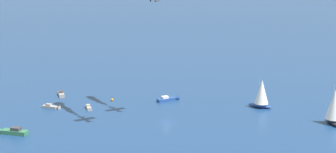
{
  "coord_description": "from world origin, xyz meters",
  "views": [
    {
      "loc": [
        -39.53,
        165.29,
        54.48
      ],
      "look_at": [
        -0.61,
        0.56,
        16.44
      ],
      "focal_mm": 54.79,
      "sensor_mm": 36.0,
      "label": 1
    }
  ],
  "objects_px": {
    "sailboat_far_port": "(262,93)",
    "marker_buoy": "(112,100)",
    "motorboat_inshore": "(10,131)",
    "motorboat_ahead": "(89,108)",
    "motorboat_trailing": "(61,95)",
    "motorboat_offshore": "(169,99)",
    "motorboat_far_stbd": "(52,107)",
    "sailboat_near_centre": "(334,106)"
  },
  "relations": [
    {
      "from": "motorboat_inshore",
      "to": "motorboat_offshore",
      "type": "distance_m",
      "value": 65.49
    },
    {
      "from": "sailboat_far_port",
      "to": "motorboat_offshore",
      "type": "relative_size",
      "value": 1.46
    },
    {
      "from": "motorboat_far_stbd",
      "to": "motorboat_inshore",
      "type": "xyz_separation_m",
      "value": [
        -0.03,
        30.31,
        0.27
      ]
    },
    {
      "from": "motorboat_offshore",
      "to": "motorboat_ahead",
      "type": "xyz_separation_m",
      "value": [
        26.73,
        18.73,
        -0.23
      ]
    },
    {
      "from": "sailboat_near_centre",
      "to": "marker_buoy",
      "type": "bearing_deg",
      "value": -7.37
    },
    {
      "from": "motorboat_inshore",
      "to": "marker_buoy",
      "type": "bearing_deg",
      "value": -111.95
    },
    {
      "from": "sailboat_near_centre",
      "to": "motorboat_ahead",
      "type": "height_order",
      "value": "sailboat_near_centre"
    },
    {
      "from": "motorboat_inshore",
      "to": "motorboat_ahead",
      "type": "xyz_separation_m",
      "value": [
        -13.9,
        -32.63,
        -0.34
      ]
    },
    {
      "from": "motorboat_ahead",
      "to": "motorboat_offshore",
      "type": "bearing_deg",
      "value": -144.98
    },
    {
      "from": "motorboat_inshore",
      "to": "motorboat_ahead",
      "type": "relative_size",
      "value": 1.73
    },
    {
      "from": "sailboat_far_port",
      "to": "sailboat_near_centre",
      "type": "bearing_deg",
      "value": 150.1
    },
    {
      "from": "motorboat_trailing",
      "to": "motorboat_ahead",
      "type": "relative_size",
      "value": 1.3
    },
    {
      "from": "motorboat_trailing",
      "to": "marker_buoy",
      "type": "bearing_deg",
      "value": 174.66
    },
    {
      "from": "motorboat_offshore",
      "to": "motorboat_ahead",
      "type": "distance_m",
      "value": 32.65
    },
    {
      "from": "motorboat_ahead",
      "to": "marker_buoy",
      "type": "distance_m",
      "value": 14.13
    },
    {
      "from": "motorboat_offshore",
      "to": "motorboat_ahead",
      "type": "relative_size",
      "value": 1.34
    },
    {
      "from": "sailboat_far_port",
      "to": "motorboat_far_stbd",
      "type": "relative_size",
      "value": 1.63
    },
    {
      "from": "marker_buoy",
      "to": "sailboat_far_port",
      "type": "bearing_deg",
      "value": -176.4
    },
    {
      "from": "sailboat_near_centre",
      "to": "motorboat_ahead",
      "type": "bearing_deg",
      "value": 1.6
    },
    {
      "from": "motorboat_trailing",
      "to": "motorboat_ahead",
      "type": "bearing_deg",
      "value": 139.83
    },
    {
      "from": "motorboat_far_stbd",
      "to": "marker_buoy",
      "type": "bearing_deg",
      "value": -139.81
    },
    {
      "from": "motorboat_offshore",
      "to": "motorboat_inshore",
      "type": "bearing_deg",
      "value": 51.65
    },
    {
      "from": "sailboat_far_port",
      "to": "motorboat_trailing",
      "type": "relative_size",
      "value": 1.51
    },
    {
      "from": "motorboat_offshore",
      "to": "marker_buoy",
      "type": "height_order",
      "value": "motorboat_offshore"
    },
    {
      "from": "motorboat_far_stbd",
      "to": "motorboat_trailing",
      "type": "distance_m",
      "value": 18.36
    },
    {
      "from": "motorboat_far_stbd",
      "to": "marker_buoy",
      "type": "distance_m",
      "value": 24.29
    },
    {
      "from": "motorboat_inshore",
      "to": "motorboat_trailing",
      "type": "bearing_deg",
      "value": -84.71
    },
    {
      "from": "motorboat_far_stbd",
      "to": "motorboat_offshore",
      "type": "height_order",
      "value": "motorboat_offshore"
    },
    {
      "from": "motorboat_far_stbd",
      "to": "motorboat_ahead",
      "type": "distance_m",
      "value": 14.12
    },
    {
      "from": "motorboat_inshore",
      "to": "motorboat_trailing",
      "type": "distance_m",
      "value": 48.33
    },
    {
      "from": "motorboat_far_stbd",
      "to": "motorboat_ahead",
      "type": "bearing_deg",
      "value": -170.53
    },
    {
      "from": "sailboat_near_centre",
      "to": "motorboat_trailing",
      "type": "bearing_deg",
      "value": -6.94
    },
    {
      "from": "motorboat_offshore",
      "to": "motorboat_trailing",
      "type": "height_order",
      "value": "motorboat_offshore"
    },
    {
      "from": "motorboat_far_stbd",
      "to": "motorboat_offshore",
      "type": "relative_size",
      "value": 0.89
    },
    {
      "from": "sailboat_far_port",
      "to": "marker_buoy",
      "type": "bearing_deg",
      "value": 3.6
    },
    {
      "from": "motorboat_offshore",
      "to": "motorboat_trailing",
      "type": "bearing_deg",
      "value": 4.11
    },
    {
      "from": "sailboat_near_centre",
      "to": "motorboat_offshore",
      "type": "distance_m",
      "value": 64.23
    },
    {
      "from": "motorboat_inshore",
      "to": "motorboat_ahead",
      "type": "height_order",
      "value": "motorboat_inshore"
    },
    {
      "from": "motorboat_offshore",
      "to": "motorboat_ahead",
      "type": "bearing_deg",
      "value": 35.02
    },
    {
      "from": "sailboat_far_port",
      "to": "marker_buoy",
      "type": "height_order",
      "value": "sailboat_far_port"
    },
    {
      "from": "motorboat_trailing",
      "to": "marker_buoy",
      "type": "height_order",
      "value": "marker_buoy"
    },
    {
      "from": "motorboat_trailing",
      "to": "sailboat_near_centre",
      "type": "bearing_deg",
      "value": 173.06
    }
  ]
}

